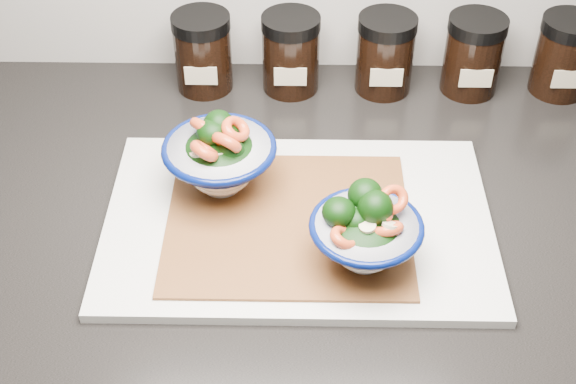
{
  "coord_description": "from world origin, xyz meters",
  "views": [
    {
      "loc": [
        -0.12,
        0.72,
        1.55
      ],
      "look_at": [
        -0.13,
        1.39,
        0.96
      ],
      "focal_mm": 50.0,
      "sensor_mm": 36.0,
      "label": 1
    }
  ],
  "objects_px": {
    "cutting_board": "(298,222)",
    "spice_jar_b": "(291,53)",
    "bowl_left": "(220,157)",
    "spice_jar_e": "(564,55)",
    "bowl_right": "(365,233)",
    "spice_jar_c": "(385,54)",
    "spice_jar_a": "(203,52)",
    "spice_jar_d": "(473,55)"
  },
  "relations": [
    {
      "from": "spice_jar_a",
      "to": "spice_jar_b",
      "type": "height_order",
      "value": "same"
    },
    {
      "from": "cutting_board",
      "to": "bowl_left",
      "type": "height_order",
      "value": "bowl_left"
    },
    {
      "from": "bowl_right",
      "to": "spice_jar_c",
      "type": "relative_size",
      "value": 1.09
    },
    {
      "from": "cutting_board",
      "to": "spice_jar_e",
      "type": "height_order",
      "value": "spice_jar_e"
    },
    {
      "from": "cutting_board",
      "to": "spice_jar_e",
      "type": "relative_size",
      "value": 3.98
    },
    {
      "from": "spice_jar_c",
      "to": "spice_jar_e",
      "type": "height_order",
      "value": "same"
    },
    {
      "from": "bowl_right",
      "to": "spice_jar_b",
      "type": "bearing_deg",
      "value": 103.24
    },
    {
      "from": "spice_jar_a",
      "to": "spice_jar_d",
      "type": "distance_m",
      "value": 0.38
    },
    {
      "from": "spice_jar_e",
      "to": "spice_jar_a",
      "type": "bearing_deg",
      "value": 180.0
    },
    {
      "from": "bowl_left",
      "to": "spice_jar_a",
      "type": "bearing_deg",
      "value": 100.35
    },
    {
      "from": "bowl_right",
      "to": "spice_jar_a",
      "type": "height_order",
      "value": "spice_jar_a"
    },
    {
      "from": "bowl_left",
      "to": "spice_jar_c",
      "type": "relative_size",
      "value": 1.2
    },
    {
      "from": "bowl_left",
      "to": "spice_jar_c",
      "type": "xyz_separation_m",
      "value": [
        0.21,
        0.24,
        -0.0
      ]
    },
    {
      "from": "spice_jar_d",
      "to": "spice_jar_e",
      "type": "bearing_deg",
      "value": 0.0
    },
    {
      "from": "bowl_right",
      "to": "spice_jar_b",
      "type": "relative_size",
      "value": 1.09
    },
    {
      "from": "cutting_board",
      "to": "spice_jar_d",
      "type": "relative_size",
      "value": 3.98
    },
    {
      "from": "spice_jar_a",
      "to": "spice_jar_d",
      "type": "relative_size",
      "value": 1.0
    },
    {
      "from": "spice_jar_b",
      "to": "spice_jar_d",
      "type": "distance_m",
      "value": 0.25
    },
    {
      "from": "cutting_board",
      "to": "bowl_right",
      "type": "relative_size",
      "value": 3.66
    },
    {
      "from": "bowl_right",
      "to": "spice_jar_e",
      "type": "height_order",
      "value": "spice_jar_e"
    },
    {
      "from": "bowl_left",
      "to": "spice_jar_e",
      "type": "bearing_deg",
      "value": 27.12
    },
    {
      "from": "spice_jar_d",
      "to": "spice_jar_b",
      "type": "bearing_deg",
      "value": 180.0
    },
    {
      "from": "cutting_board",
      "to": "spice_jar_c",
      "type": "bearing_deg",
      "value": 67.68
    },
    {
      "from": "spice_jar_b",
      "to": "cutting_board",
      "type": "bearing_deg",
      "value": -87.45
    },
    {
      "from": "cutting_board",
      "to": "spice_jar_a",
      "type": "height_order",
      "value": "spice_jar_a"
    },
    {
      "from": "cutting_board",
      "to": "spice_jar_d",
      "type": "height_order",
      "value": "spice_jar_d"
    },
    {
      "from": "cutting_board",
      "to": "bowl_right",
      "type": "bearing_deg",
      "value": -43.8
    },
    {
      "from": "bowl_right",
      "to": "spice_jar_e",
      "type": "distance_m",
      "value": 0.47
    },
    {
      "from": "cutting_board",
      "to": "spice_jar_b",
      "type": "height_order",
      "value": "spice_jar_b"
    },
    {
      "from": "spice_jar_b",
      "to": "spice_jar_c",
      "type": "distance_m",
      "value": 0.13
    },
    {
      "from": "bowl_right",
      "to": "spice_jar_b",
      "type": "distance_m",
      "value": 0.37
    },
    {
      "from": "bowl_left",
      "to": "spice_jar_e",
      "type": "relative_size",
      "value": 1.2
    },
    {
      "from": "bowl_right",
      "to": "bowl_left",
      "type": "bearing_deg",
      "value": 143.44
    },
    {
      "from": "bowl_left",
      "to": "spice_jar_c",
      "type": "bearing_deg",
      "value": 48.12
    },
    {
      "from": "spice_jar_e",
      "to": "bowl_left",
      "type": "bearing_deg",
      "value": -152.88
    },
    {
      "from": "bowl_left",
      "to": "spice_jar_d",
      "type": "distance_m",
      "value": 0.41
    },
    {
      "from": "spice_jar_a",
      "to": "spice_jar_d",
      "type": "bearing_deg",
      "value": 0.0
    },
    {
      "from": "cutting_board",
      "to": "spice_jar_c",
      "type": "distance_m",
      "value": 0.32
    },
    {
      "from": "cutting_board",
      "to": "spice_jar_b",
      "type": "xyz_separation_m",
      "value": [
        -0.01,
        0.29,
        0.05
      ]
    },
    {
      "from": "spice_jar_a",
      "to": "spice_jar_d",
      "type": "height_order",
      "value": "same"
    },
    {
      "from": "spice_jar_b",
      "to": "bowl_left",
      "type": "bearing_deg",
      "value": -108.7
    },
    {
      "from": "spice_jar_a",
      "to": "spice_jar_c",
      "type": "bearing_deg",
      "value": 0.0
    }
  ]
}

